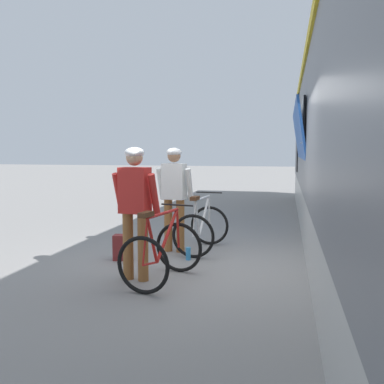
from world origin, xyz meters
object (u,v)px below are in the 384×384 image
object	(u,v)px
cyclist_near_in_red	(135,201)
water_bottle_near_the_bikes	(188,254)
cyclist_far_in_white	(174,190)
bicycle_far_white	(202,228)
backpack_on_platform	(123,247)
bicycle_near_red	(162,252)

from	to	relation	value
cyclist_near_in_red	water_bottle_near_the_bikes	bearing A→B (deg)	68.62
cyclist_far_in_white	bicycle_far_white	size ratio (longest dim) A/B	1.57
bicycle_far_white	water_bottle_near_the_bikes	xyz separation A→B (m)	(-0.09, -0.64, -0.30)
water_bottle_near_the_bikes	cyclist_far_in_white	bearing A→B (deg)	125.45
cyclist_near_in_red	water_bottle_near_the_bikes	size ratio (longest dim) A/B	8.72
bicycle_far_white	backpack_on_platform	distance (m)	1.41
cyclist_near_in_red	bicycle_far_white	xyz separation A→B (m)	(0.54, 1.79, -0.65)
bicycle_near_red	backpack_on_platform	xyz separation A→B (m)	(-0.93, 0.95, -0.20)
cyclist_near_in_red	backpack_on_platform	world-z (taller)	cyclist_near_in_red
bicycle_near_red	water_bottle_near_the_bikes	bearing A→B (deg)	86.32
cyclist_far_in_white	backpack_on_platform	size ratio (longest dim) A/B	4.40
cyclist_far_in_white	backpack_on_platform	world-z (taller)	cyclist_far_in_white
cyclist_near_in_red	bicycle_near_red	distance (m)	0.75
cyclist_far_in_white	water_bottle_near_the_bikes	distance (m)	1.14
cyclist_far_in_white	bicycle_far_white	distance (m)	0.80
cyclist_far_in_white	bicycle_far_white	world-z (taller)	cyclist_far_in_white
bicycle_far_white	water_bottle_near_the_bikes	bearing A→B (deg)	-97.97
cyclist_near_in_red	cyclist_far_in_white	xyz separation A→B (m)	(0.09, 1.66, 0.00)
cyclist_far_in_white	water_bottle_near_the_bikes	xyz separation A→B (m)	(0.36, -0.51, -0.95)
bicycle_far_white	water_bottle_near_the_bikes	distance (m)	0.71
bicycle_near_red	bicycle_far_white	size ratio (longest dim) A/B	1.05
bicycle_near_red	cyclist_near_in_red	bearing A→B (deg)	175.36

